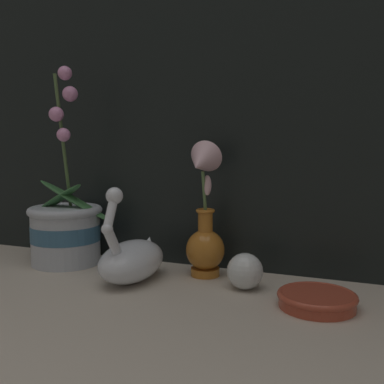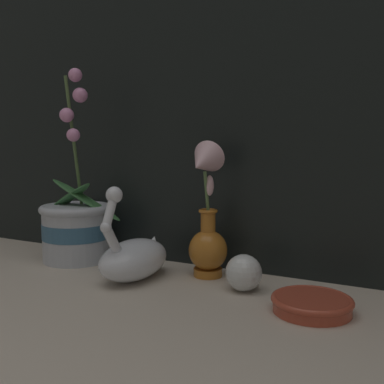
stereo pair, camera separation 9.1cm
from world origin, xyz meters
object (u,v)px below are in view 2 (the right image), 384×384
object	(u,v)px
swan_figurine	(134,257)
amber_dish	(312,303)
glass_sphere	(244,273)
blue_vase	(206,223)
orchid_potted_plant	(76,225)

from	to	relation	value
swan_figurine	amber_dish	xyz separation A→B (m)	(0.38, -0.02, -0.03)
glass_sphere	amber_dish	distance (m)	0.16
swan_figurine	blue_vase	bearing A→B (deg)	31.90
blue_vase	glass_sphere	bearing A→B (deg)	-25.26
blue_vase	amber_dish	xyz separation A→B (m)	(0.25, -0.10, -0.10)
swan_figurine	amber_dish	world-z (taller)	swan_figurine
orchid_potted_plant	glass_sphere	size ratio (longest dim) A/B	6.41
blue_vase	swan_figurine	bearing A→B (deg)	-148.10
glass_sphere	amber_dish	size ratio (longest dim) A/B	0.52
orchid_potted_plant	blue_vase	size ratio (longest dim) A/B	1.58
blue_vase	amber_dish	world-z (taller)	blue_vase
blue_vase	orchid_potted_plant	bearing A→B (deg)	-176.97
swan_figurine	blue_vase	distance (m)	0.17
orchid_potted_plant	swan_figurine	xyz separation A→B (m)	(0.22, -0.06, -0.04)
orchid_potted_plant	swan_figurine	distance (m)	0.23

